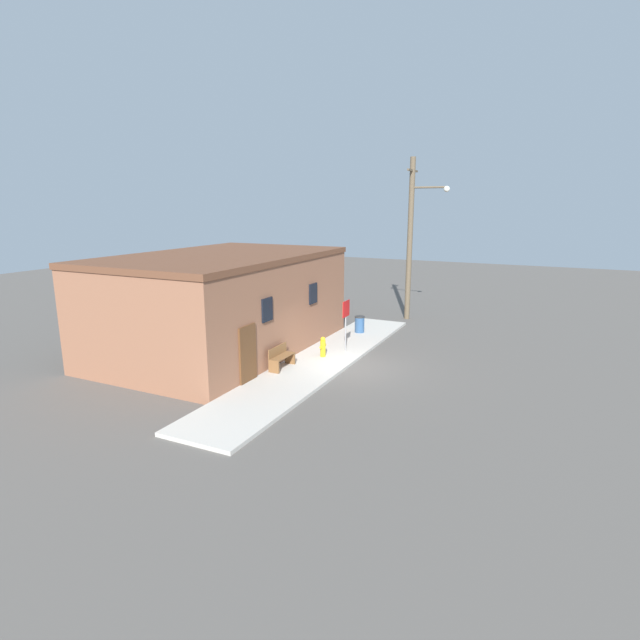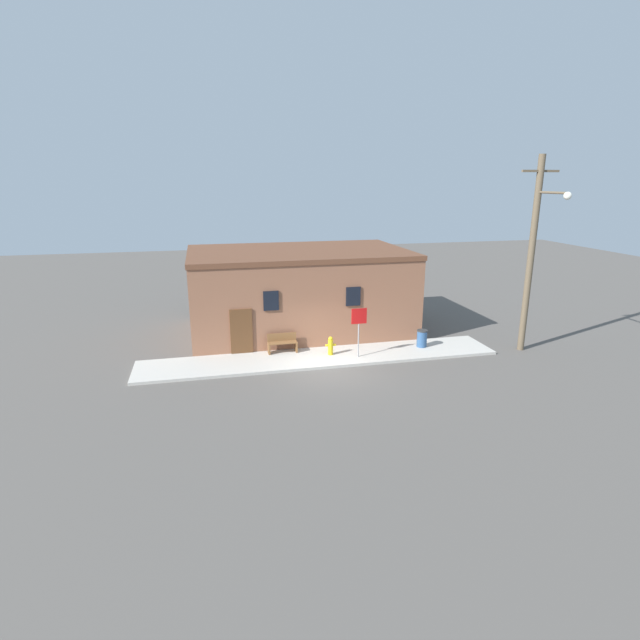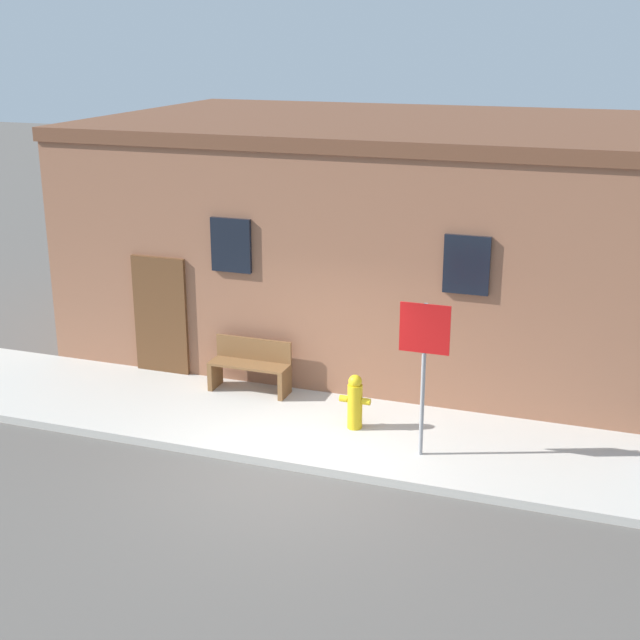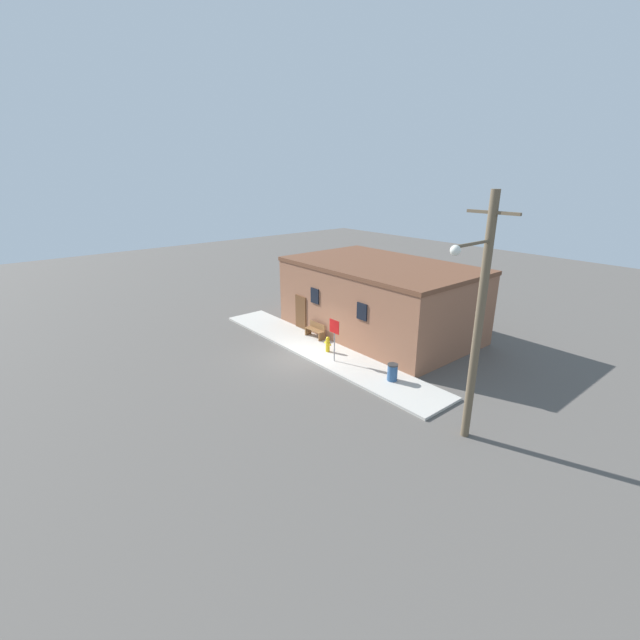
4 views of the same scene
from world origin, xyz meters
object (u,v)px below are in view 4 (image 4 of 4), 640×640
(fire_hydrant, at_px, (328,344))
(stop_sign, at_px, (334,332))
(trash_bin, at_px, (392,372))
(utility_pole, at_px, (478,318))
(bench, at_px, (315,330))

(fire_hydrant, height_order, stop_sign, stop_sign)
(trash_bin, relative_size, utility_pole, 0.09)
(stop_sign, bearing_deg, bench, 156.74)
(fire_hydrant, xyz_separation_m, bench, (-2.07, 0.83, 0.00))
(bench, bearing_deg, stop_sign, -23.26)
(stop_sign, distance_m, bench, 3.68)
(trash_bin, distance_m, utility_pole, 6.28)
(stop_sign, relative_size, bench, 1.67)
(bench, xyz_separation_m, trash_bin, (6.57, -0.73, -0.01))
(stop_sign, relative_size, trash_bin, 2.72)
(stop_sign, bearing_deg, utility_pole, -4.03)
(stop_sign, bearing_deg, trash_bin, 11.03)
(utility_pole, bearing_deg, fire_hydrant, 173.03)
(fire_hydrant, relative_size, trash_bin, 1.04)
(fire_hydrant, bearing_deg, utility_pole, -6.97)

